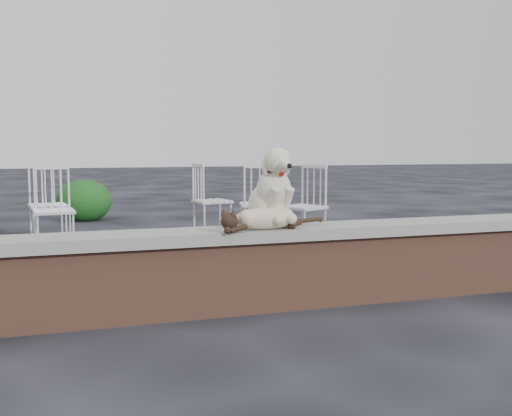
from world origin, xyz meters
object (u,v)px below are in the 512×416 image
object	(u,v)px
chair_c	(258,203)
chair_d	(303,206)
chair_b	(48,204)
chair_a	(54,210)
chair_e	(212,200)
dog	(269,186)
cat	(265,217)

from	to	relation	value
chair_c	chair_d	bearing A→B (deg)	140.64
chair_c	chair_b	world-z (taller)	same
chair_a	chair_c	bearing A→B (deg)	-3.43
chair_e	chair_d	size ratio (longest dim) A/B	1.00
dog	chair_b	size ratio (longest dim) A/B	0.61
chair_b	chair_a	bearing A→B (deg)	-91.51
chair_c	chair_b	distance (m)	2.51
chair_c	chair_d	distance (m)	0.62
chair_e	chair_b	xyz separation A→B (m)	(-2.00, 0.07, 0.00)
chair_b	chair_d	distance (m)	3.03
cat	chair_b	world-z (taller)	chair_b
dog	chair_d	world-z (taller)	dog
chair_a	chair_d	bearing A→B (deg)	-13.71
cat	chair_c	bearing A→B (deg)	61.72
chair_b	chair_a	xyz separation A→B (m)	(0.08, -0.70, 0.00)
chair_c	chair_a	world-z (taller)	same
dog	chair_a	world-z (taller)	dog
chair_c	cat	bearing A→B (deg)	84.37
cat	chair_e	size ratio (longest dim) A/B	1.07
dog	chair_e	xyz separation A→B (m)	(0.42, 3.41, -0.40)
dog	chair_d	distance (m)	2.69
chair_d	chair_a	world-z (taller)	same
chair_e	chair_d	bearing A→B (deg)	-150.53
chair_c	dog	bearing A→B (deg)	84.98
chair_c	chair_d	size ratio (longest dim) A/B	1.00
cat	chair_c	world-z (taller)	chair_c
cat	dog	bearing A→B (deg)	50.93
chair_e	chair_c	world-z (taller)	same
cat	chair_b	size ratio (longest dim) A/B	1.07
chair_b	chair_d	xyz separation A→B (m)	(2.82, -1.12, 0.00)
chair_e	chair_a	world-z (taller)	same
chair_e	chair_b	distance (m)	2.00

